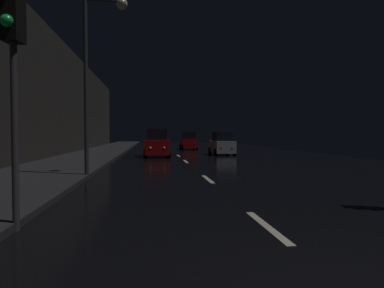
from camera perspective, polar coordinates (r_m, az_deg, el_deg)
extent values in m
cube|color=black|center=(27.53, -2.60, -1.87)|extent=(25.94, 84.00, 0.02)
cube|color=#28282B|center=(27.83, -16.64, -1.73)|extent=(4.40, 84.00, 0.15)
cube|color=#2D2B28|center=(25.11, -23.99, 7.93)|extent=(0.80, 63.00, 9.00)
cube|color=beige|center=(6.51, 12.84, -13.75)|extent=(0.16, 2.20, 0.01)
cube|color=beige|center=(12.68, 2.76, -6.10)|extent=(0.16, 2.20, 0.01)
cube|color=beige|center=(20.68, -1.10, -3.04)|extent=(0.16, 2.20, 0.01)
cube|color=beige|center=(26.20, -2.37, -2.02)|extent=(0.16, 2.20, 0.01)
cylinder|color=#38383A|center=(6.66, -28.39, 1.02)|extent=(0.12, 0.12, 3.36)
sphere|color=#19D84C|center=(6.79, -29.45, 18.11)|extent=(0.22, 0.22, 0.22)
cylinder|color=#2D2D30|center=(13.60, -17.93, 9.08)|extent=(0.16, 0.16, 6.99)
cylinder|color=#2D2D30|center=(14.35, -15.09, 22.94)|extent=(1.40, 0.10, 0.10)
sphere|color=beige|center=(14.24, -12.06, 22.70)|extent=(0.44, 0.44, 0.44)
cube|color=maroon|center=(25.16, -6.12, -0.48)|extent=(1.76, 4.10, 1.07)
cube|color=black|center=(25.29, -6.14, 1.67)|extent=(1.49, 2.05, 0.82)
cylinder|color=black|center=(23.78, -3.99, -1.67)|extent=(0.21, 0.62, 0.62)
cylinder|color=black|center=(23.75, -8.14, -1.69)|extent=(0.21, 0.62, 0.62)
cylinder|color=black|center=(26.64, -4.32, -1.30)|extent=(0.21, 0.62, 0.62)
cylinder|color=black|center=(26.62, -8.02, -1.32)|extent=(0.21, 0.62, 0.62)
sphere|color=white|center=(23.17, -4.84, -0.67)|extent=(0.18, 0.18, 0.18)
sphere|color=white|center=(23.15, -7.23, -0.68)|extent=(0.18, 0.18, 0.18)
sphere|color=red|center=(27.18, -5.18, -0.31)|extent=(0.18, 0.18, 0.18)
sphere|color=red|center=(27.17, -7.21, -0.32)|extent=(0.18, 0.18, 0.18)
cube|color=#A5A8AD|center=(27.38, 5.18, -0.47)|extent=(1.57, 3.65, 0.96)
cube|color=black|center=(27.23, 5.25, 1.30)|extent=(1.33, 1.83, 0.73)
cylinder|color=black|center=(28.50, 3.13, -1.17)|extent=(0.19, 0.56, 0.56)
cylinder|color=black|center=(28.81, 6.13, -1.14)|extent=(0.19, 0.56, 0.56)
cylinder|color=black|center=(25.99, 4.13, -1.46)|extent=(0.19, 0.56, 0.56)
cylinder|color=black|center=(26.33, 7.40, -1.42)|extent=(0.19, 0.56, 0.56)
sphere|color=slate|center=(29.05, 3.60, -0.34)|extent=(0.16, 0.16, 0.16)
sphere|color=slate|center=(29.22, 5.26, -0.33)|extent=(0.16, 0.16, 0.16)
sphere|color=red|center=(25.54, 5.09, -0.63)|extent=(0.16, 0.16, 0.16)
sphere|color=red|center=(25.73, 6.97, -0.62)|extent=(0.16, 0.16, 0.16)
cube|color=maroon|center=(36.74, -0.62, 0.13)|extent=(1.59, 3.70, 0.97)
cube|color=black|center=(36.59, -0.60, 1.46)|extent=(1.35, 1.85, 0.74)
cylinder|color=black|center=(37.96, -2.01, -0.43)|extent=(0.19, 0.56, 0.56)
cylinder|color=black|center=(38.13, 0.32, -0.42)|extent=(0.19, 0.56, 0.56)
cylinder|color=black|center=(35.38, -1.64, -0.59)|extent=(0.19, 0.56, 0.56)
cylinder|color=black|center=(35.56, 0.86, -0.57)|extent=(0.19, 0.56, 0.56)
sphere|color=slate|center=(38.49, -1.57, 0.20)|extent=(0.16, 0.16, 0.16)
sphere|color=slate|center=(38.59, -0.28, 0.20)|extent=(0.16, 0.16, 0.16)
sphere|color=red|center=(34.89, -1.00, 0.04)|extent=(0.16, 0.16, 0.16)
sphere|color=red|center=(34.99, 0.42, 0.04)|extent=(0.16, 0.16, 0.16)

